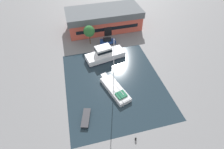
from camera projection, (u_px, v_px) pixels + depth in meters
The scene contains 9 objects.
ground_plane at pixel (114, 83), 42.12m from camera, with size 440.00×440.00×0.00m, color slate.
water_canal at pixel (114, 83), 42.12m from camera, with size 22.92×26.90×0.01m, color #1E2D38.
warehouse_building at pixel (104, 19), 58.33m from camera, with size 24.61×11.39×6.47m.
quay_tree_near_building at pixel (89, 31), 50.66m from camera, with size 3.30×3.30×6.05m.
parked_car at pixel (108, 41), 53.40m from camera, with size 4.89×2.53×1.64m.
sailboat_moored at pixel (115, 89), 40.04m from camera, with size 5.54×10.31×13.72m.
motor_cruiser at pixel (105, 54), 47.79m from camera, with size 11.31×5.96×3.94m.
small_dinghy at pixel (86, 118), 34.96m from camera, with size 2.62×4.60×0.59m.
mooring_bollard at pixel (136, 139), 31.84m from camera, with size 0.34×0.34×0.72m.
Camera 1 is at (-7.48, -27.43, 31.15)m, focal length 28.00 mm.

